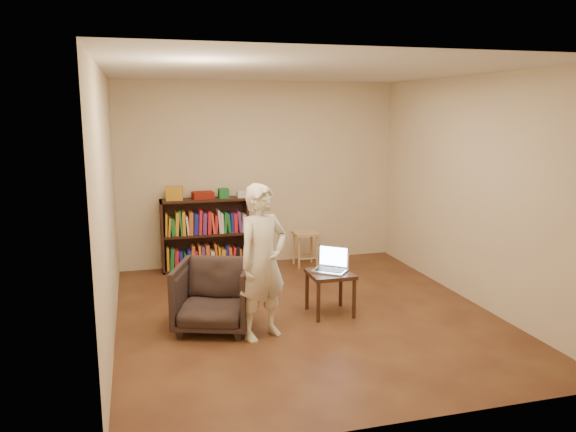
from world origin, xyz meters
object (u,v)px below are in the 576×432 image
object	(u,v)px
person	(263,262)
side_table	(330,279)
stool	(305,239)
laptop	(331,265)
armchair	(214,296)
bookshelf	(205,238)

from	to	relation	value
person	side_table	bearing A→B (deg)	1.32
stool	laptop	world-z (taller)	laptop
laptop	side_table	bearing A→B (deg)	-77.97
stool	armchair	bearing A→B (deg)	-128.50
bookshelf	person	distance (m)	2.59
stool	person	world-z (taller)	person
armchair	side_table	xyz separation A→B (m)	(1.28, 0.08, 0.05)
stool	person	bearing A→B (deg)	-116.31
side_table	stool	bearing A→B (deg)	80.85
bookshelf	laptop	size ratio (longest dim) A/B	2.74
laptop	person	size ratio (longest dim) A/B	0.29
bookshelf	armchair	world-z (taller)	bookshelf
bookshelf	laptop	xyz separation A→B (m)	(1.12, -2.09, 0.10)
bookshelf	side_table	world-z (taller)	bookshelf
stool	side_table	xyz separation A→B (m)	(-0.31, -1.91, -0.00)
stool	laptop	xyz separation A→B (m)	(-0.28, -1.86, 0.14)
armchair	person	xyz separation A→B (m)	(0.43, -0.34, 0.41)
person	laptop	bearing A→B (deg)	3.28
stool	armchair	distance (m)	2.55
stool	person	size ratio (longest dim) A/B	0.32
laptop	person	world-z (taller)	person
bookshelf	stool	distance (m)	1.42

